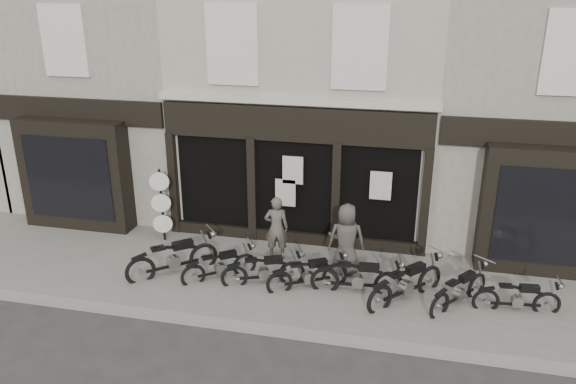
% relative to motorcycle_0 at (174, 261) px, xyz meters
% --- Properties ---
extents(ground_plane, '(90.00, 90.00, 0.00)m').
position_rel_motorcycle_0_xyz_m(ground_plane, '(2.50, -0.53, -0.45)').
color(ground_plane, '#2D2B28').
rests_on(ground_plane, ground).
extents(pavement, '(30.00, 4.20, 0.12)m').
position_rel_motorcycle_0_xyz_m(pavement, '(2.50, 0.37, -0.39)').
color(pavement, '#646158').
rests_on(pavement, ground_plane).
extents(kerb, '(30.00, 0.25, 0.13)m').
position_rel_motorcycle_0_xyz_m(kerb, '(2.50, -1.78, -0.38)').
color(kerb, gray).
rests_on(kerb, ground_plane).
extents(central_building, '(7.30, 6.22, 8.34)m').
position_rel_motorcycle_0_xyz_m(central_building, '(2.50, 5.42, 3.64)').
color(central_building, '#A49F8D').
rests_on(central_building, ground).
extents(neighbour_left, '(5.60, 6.73, 8.34)m').
position_rel_motorcycle_0_xyz_m(neighbour_left, '(-3.85, 5.37, 3.59)').
color(neighbour_left, gray).
rests_on(neighbour_left, ground).
extents(neighbour_right, '(5.60, 6.73, 8.34)m').
position_rel_motorcycle_0_xyz_m(neighbour_right, '(8.85, 5.37, 3.59)').
color(neighbour_right, gray).
rests_on(neighbour_right, ground).
extents(motorcycle_0, '(1.93, 1.74, 1.12)m').
position_rel_motorcycle_0_xyz_m(motorcycle_0, '(0.00, 0.00, 0.00)').
color(motorcycle_0, black).
rests_on(motorcycle_0, ground).
extents(motorcycle_1, '(1.63, 1.38, 0.92)m').
position_rel_motorcycle_0_xyz_m(motorcycle_1, '(1.18, 0.05, -0.08)').
color(motorcycle_1, black).
rests_on(motorcycle_1, ground).
extents(motorcycle_2, '(1.92, 1.00, 0.97)m').
position_rel_motorcycle_0_xyz_m(motorcycle_2, '(2.30, 0.01, -0.06)').
color(motorcycle_2, black).
rests_on(motorcycle_2, ground).
extents(motorcycle_3, '(1.83, 1.22, 0.97)m').
position_rel_motorcycle_0_xyz_m(motorcycle_3, '(3.37, 0.06, -0.06)').
color(motorcycle_3, black).
rests_on(motorcycle_3, ground).
extents(motorcycle_4, '(2.16, 0.59, 1.03)m').
position_rel_motorcycle_0_xyz_m(motorcycle_4, '(4.52, 0.11, -0.04)').
color(motorcycle_4, black).
rests_on(motorcycle_4, ground).
extents(motorcycle_5, '(1.75, 1.84, 1.09)m').
position_rel_motorcycle_0_xyz_m(motorcycle_5, '(5.62, 0.03, -0.01)').
color(motorcycle_5, black).
rests_on(motorcycle_5, ground).
extents(motorcycle_6, '(1.44, 1.71, 0.97)m').
position_rel_motorcycle_0_xyz_m(motorcycle_6, '(6.78, 0.09, -0.06)').
color(motorcycle_6, black).
rests_on(motorcycle_6, ground).
extents(motorcycle_7, '(1.89, 0.52, 0.91)m').
position_rel_motorcycle_0_xyz_m(motorcycle_7, '(8.01, 0.09, -0.09)').
color(motorcycle_7, black).
rests_on(motorcycle_7, ground).
extents(man_left, '(0.68, 0.51, 1.69)m').
position_rel_motorcycle_0_xyz_m(man_left, '(2.27, 1.37, 0.52)').
color(man_left, '#4E4A40').
rests_on(man_left, pavement).
extents(man_centre, '(0.93, 0.79, 1.69)m').
position_rel_motorcycle_0_xyz_m(man_centre, '(4.03, 1.21, 0.52)').
color(man_centre, '#443F37').
rests_on(man_centre, pavement).
extents(man_right, '(0.96, 0.69, 1.82)m').
position_rel_motorcycle_0_xyz_m(man_right, '(4.12, 0.94, 0.58)').
color(man_right, '#403B35').
rests_on(man_right, pavement).
extents(advert_sign_post, '(0.52, 0.34, 2.19)m').
position_rel_motorcycle_0_xyz_m(advert_sign_post, '(-1.05, 1.72, 0.62)').
color(advert_sign_post, black).
rests_on(advert_sign_post, ground).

